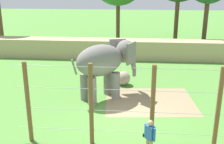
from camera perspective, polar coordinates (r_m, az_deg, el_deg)
ground_plane at (r=14.33m, az=2.22°, el=-9.56°), size 120.00×120.00×0.00m
dirt_patch at (r=16.49m, az=7.69°, el=-5.88°), size 5.38×4.52×0.01m
embankment_wall at (r=25.38m, az=3.63°, el=4.69°), size 36.00×1.80×1.69m
elephant at (r=16.14m, az=-1.46°, el=2.05°), size 3.88×3.56×3.32m
enrichment_ball at (r=18.73m, az=2.33°, el=-1.26°), size 0.94×0.94×0.94m
cable_fence at (r=11.42m, az=1.84°, el=-6.99°), size 8.74×0.19×3.58m
zookeeper at (r=11.05m, az=7.69°, el=-13.17°), size 0.49×0.48×1.67m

